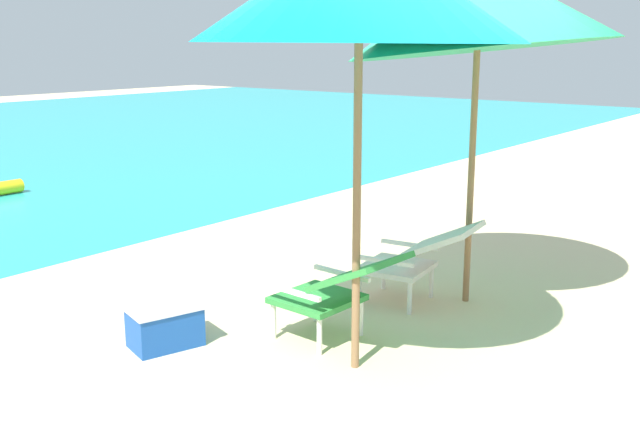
% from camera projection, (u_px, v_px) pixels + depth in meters
% --- Properties ---
extents(ground_plane, '(40.00, 40.00, 0.00)m').
position_uv_depth(ground_plane, '(68.00, 238.00, 7.75)').
color(ground_plane, beige).
extents(lounge_chair_left, '(0.58, 0.90, 0.68)m').
position_uv_depth(lounge_chair_left, '(337.00, 287.00, 4.96)').
color(lounge_chair_left, '#338E3D').
rests_on(lounge_chair_left, ground_plane).
extents(lounge_chair_right, '(0.66, 0.94, 0.68)m').
position_uv_depth(lounge_chair_right, '(418.00, 255.00, 5.69)').
color(lounge_chair_right, silver).
rests_on(lounge_chair_right, ground_plane).
extents(beach_umbrella_right, '(2.26, 2.30, 2.68)m').
position_uv_depth(beach_umbrella_right, '(479.00, 5.00, 5.37)').
color(beach_umbrella_right, olive).
rests_on(beach_umbrella_right, ground_plane).
extents(cooler_box, '(0.54, 0.44, 0.32)m').
position_uv_depth(cooler_box, '(165.00, 323.00, 4.97)').
color(cooler_box, '#194CA5').
rests_on(cooler_box, ground_plane).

